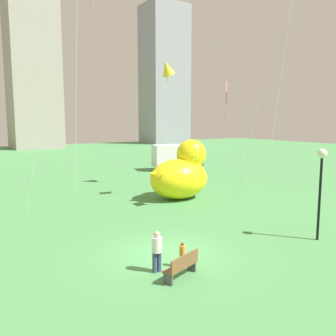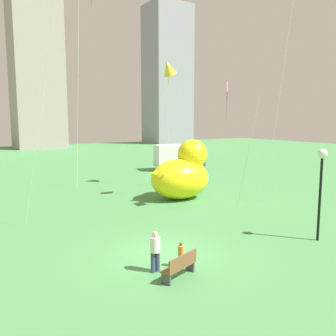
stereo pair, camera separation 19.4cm
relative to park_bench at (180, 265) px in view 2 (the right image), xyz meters
name	(u,v)px [view 2 (the right image)]	position (x,y,z in m)	size (l,w,h in m)	color
ground_plane	(165,253)	(0.77, 2.33, -0.47)	(140.00, 140.00, 0.00)	#498B4D
park_bench	(180,265)	(0.00, 0.00, 0.00)	(1.66, 0.97, 0.90)	brown
person_adult	(155,249)	(-0.50, 0.94, 0.39)	(0.38, 0.38, 1.57)	#38476B
person_child	(181,253)	(0.55, 0.79, 0.08)	(0.25, 0.25, 1.01)	silver
giant_inflatable_duck	(182,174)	(7.33, 10.86, 1.33)	(5.12, 3.28, 4.24)	yellow
lamppost	(321,172)	(7.77, -0.01, 2.81)	(0.45, 0.45, 4.34)	black
box_truck	(178,157)	(15.15, 23.36, 0.96)	(5.87, 3.55, 2.85)	white
kite_pink	(228,97)	(7.65, 6.42, 6.54)	(2.33, 2.76, 7.91)	silver
kite_yellow	(168,68)	(8.98, 15.43, 9.35)	(1.79, 1.57, 10.59)	silver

